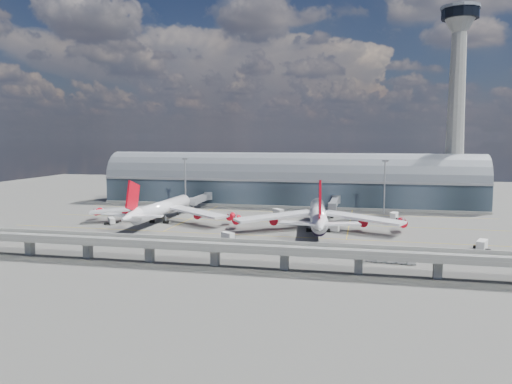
% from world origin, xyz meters
% --- Properties ---
extents(ground, '(500.00, 500.00, 0.00)m').
position_xyz_m(ground, '(0.00, 0.00, 0.00)').
color(ground, '#474744').
rests_on(ground, ground).
extents(taxi_lines, '(200.00, 80.12, 0.01)m').
position_xyz_m(taxi_lines, '(0.00, 22.11, 0.01)').
color(taxi_lines, gold).
rests_on(taxi_lines, ground).
extents(terminal, '(200.00, 30.00, 28.00)m').
position_xyz_m(terminal, '(0.00, 77.99, 11.34)').
color(terminal, '#1F2A34').
rests_on(terminal, ground).
extents(control_tower, '(19.00, 19.00, 103.00)m').
position_xyz_m(control_tower, '(85.00, 83.00, 51.64)').
color(control_tower, gray).
rests_on(control_tower, ground).
extents(guideway, '(220.00, 8.50, 7.20)m').
position_xyz_m(guideway, '(-0.00, -55.00, 5.29)').
color(guideway, gray).
rests_on(guideway, ground).
extents(floodlight_mast_left, '(3.00, 0.70, 25.70)m').
position_xyz_m(floodlight_mast_left, '(-50.00, 55.00, 13.63)').
color(floodlight_mast_left, gray).
rests_on(floodlight_mast_left, ground).
extents(floodlight_mast_right, '(3.00, 0.70, 25.70)m').
position_xyz_m(floodlight_mast_right, '(50.00, 55.00, 13.63)').
color(floodlight_mast_right, gray).
rests_on(floodlight_mast_right, ground).
extents(airliner_left, '(64.36, 67.57, 20.65)m').
position_xyz_m(airliner_left, '(-44.06, 8.70, 5.90)').
color(airliner_left, white).
rests_on(airliner_left, ground).
extents(airliner_right, '(68.00, 71.11, 22.55)m').
position_xyz_m(airliner_right, '(23.54, 4.54, 5.85)').
color(airliner_right, white).
rests_on(airliner_right, ground).
extents(jet_bridge_left, '(4.40, 28.00, 7.25)m').
position_xyz_m(jet_bridge_left, '(-40.54, 53.12, 5.18)').
color(jet_bridge_left, gray).
rests_on(jet_bridge_left, ground).
extents(jet_bridge_right, '(4.40, 32.00, 7.25)m').
position_xyz_m(jet_bridge_right, '(26.83, 51.18, 5.18)').
color(jet_bridge_right, gray).
rests_on(jet_bridge_right, ground).
extents(service_truck_0, '(5.58, 6.32, 2.64)m').
position_xyz_m(service_truck_0, '(-62.83, 1.00, 1.37)').
color(service_truck_0, silver).
rests_on(service_truck_0, ground).
extents(service_truck_1, '(5.39, 4.66, 2.88)m').
position_xyz_m(service_truck_1, '(-5.86, -20.91, 1.45)').
color(service_truck_1, silver).
rests_on(service_truck_1, ground).
extents(service_truck_2, '(7.91, 4.66, 2.76)m').
position_xyz_m(service_truck_2, '(28.07, 4.19, 1.44)').
color(service_truck_2, silver).
rests_on(service_truck_2, ground).
extents(service_truck_3, '(4.82, 7.19, 3.24)m').
position_xyz_m(service_truck_3, '(78.51, -17.57, 1.66)').
color(service_truck_3, silver).
rests_on(service_truck_3, ground).
extents(service_truck_4, '(3.96, 5.96, 3.17)m').
position_xyz_m(service_truck_4, '(53.88, 38.97, 1.60)').
color(service_truck_4, silver).
rests_on(service_truck_4, ground).
extents(service_truck_5, '(6.15, 6.68, 3.18)m').
position_xyz_m(service_truck_5, '(2.00, 37.55, 1.63)').
color(service_truck_5, silver).
rests_on(service_truck_5, ground).
extents(cargo_train_0, '(6.93, 1.79, 1.54)m').
position_xyz_m(cargo_train_0, '(-5.28, -38.70, 0.80)').
color(cargo_train_0, gray).
rests_on(cargo_train_0, ground).
extents(cargo_train_1, '(13.95, 2.82, 1.84)m').
position_xyz_m(cargo_train_1, '(49.03, -41.36, 0.96)').
color(cargo_train_1, gray).
rests_on(cargo_train_1, ground).
extents(cargo_train_2, '(5.05, 2.32, 1.65)m').
position_xyz_m(cargo_train_2, '(16.90, -29.10, 0.86)').
color(cargo_train_2, gray).
rests_on(cargo_train_2, ground).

